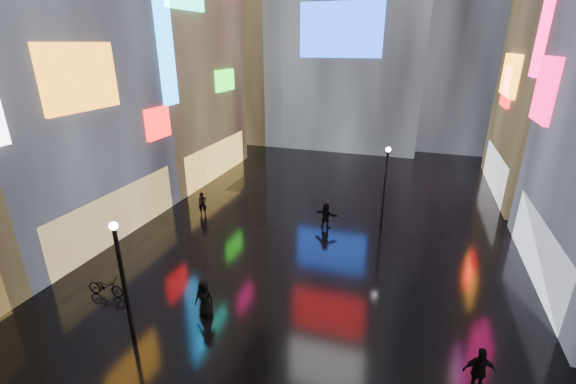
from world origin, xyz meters
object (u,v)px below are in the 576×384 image
at_px(pedestrian_3, 479,371).
at_px(bicycle, 106,286).
at_px(lamp_near, 123,279).
at_px(lamp_far, 385,184).

relative_size(pedestrian_3, bicycle, 0.99).
height_order(lamp_near, pedestrian_3, lamp_near).
bearing_deg(lamp_far, pedestrian_3, -69.81).
bearing_deg(pedestrian_3, lamp_near, -3.64).
bearing_deg(lamp_far, lamp_near, -121.07).
height_order(lamp_far, bicycle, lamp_far).
bearing_deg(pedestrian_3, bicycle, -13.41).
height_order(lamp_near, lamp_far, same).
bearing_deg(lamp_near, lamp_far, 58.93).
relative_size(lamp_near, lamp_far, 1.00).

